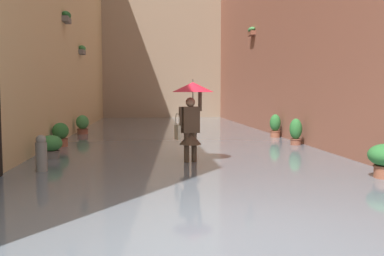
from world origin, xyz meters
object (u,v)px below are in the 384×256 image
Objects in this scene: potted_plant_mid_right at (61,136)px; mooring_bollard at (41,156)px; potted_plant_far_right at (51,147)px; potted_plant_mid_left at (296,133)px; potted_plant_far_left at (275,127)px; potted_plant_near_right at (82,125)px; person_wading at (191,108)px.

mooring_bollard is (-0.43, 4.09, -0.01)m from potted_plant_mid_right.
mooring_bollard is at bearing 96.20° from potted_plant_far_right.
potted_plant_far_left is at bearing -91.36° from potted_plant_mid_left.
potted_plant_mid_left is 6.99m from potted_plant_far_right.
potted_plant_mid_left reaches higher than potted_plant_far_right.
potted_plant_mid_left is at bearing -163.54° from potted_plant_far_right.
potted_plant_far_left is (-6.93, 1.92, 0.04)m from potted_plant_near_right.
mooring_bollard is (3.08, 0.89, -0.92)m from person_wading.
mooring_bollard is (6.52, 3.74, -0.07)m from potted_plant_mid_left.
potted_plant_mid_left is at bearing -150.11° from mooring_bollard.
person_wading is 2.33× the size of mooring_bollard.
potted_plant_mid_right is 1.21× the size of potted_plant_far_right.
potted_plant_mid_right is at bearing -42.45° from person_wading.
potted_plant_mid_right is 0.87× the size of potted_plant_far_left.
potted_plant_mid_right is 7.25m from potted_plant_far_left.
person_wading is 4.83m from potted_plant_mid_right.
potted_plant_mid_left is 1.08× the size of mooring_bollard.
potted_plant_near_right is 1.04× the size of potted_plant_mid_right.
potted_plant_near_right is 6.16m from potted_plant_far_right.
potted_plant_mid_right is 2.34m from potted_plant_far_right.
potted_plant_far_right is 0.79× the size of mooring_bollard.
potted_plant_near_right is 0.91× the size of potted_plant_far_left.
potted_plant_mid_left is (-6.87, 4.18, 0.04)m from potted_plant_near_right.
mooring_bollard is (-0.36, 7.92, -0.03)m from potted_plant_near_right.
potted_plant_mid_left is 0.98× the size of potted_plant_far_left.
potted_plant_far_left reaches higher than potted_plant_far_right.
potted_plant_near_right is at bearing -63.96° from person_wading.
potted_plant_mid_left is 1.12× the size of potted_plant_mid_right.
person_wading reaches higher than potted_plant_near_right.
person_wading reaches higher than potted_plant_far_left.
mooring_bollard is (6.57, 6.00, -0.07)m from potted_plant_far_left.
potted_plant_far_left is (-0.05, -2.26, 0.00)m from potted_plant_mid_left.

